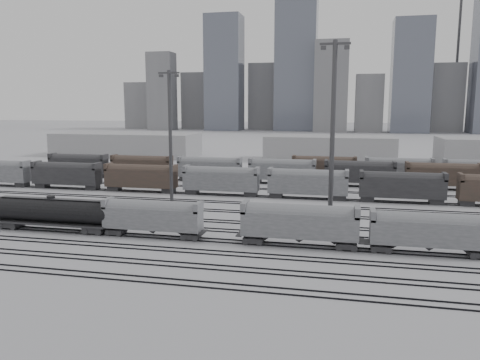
% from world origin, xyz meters
% --- Properties ---
extents(ground, '(900.00, 900.00, 0.00)m').
position_xyz_m(ground, '(0.00, 0.00, 0.00)').
color(ground, silver).
rests_on(ground, ground).
extents(tracks, '(220.00, 71.50, 0.16)m').
position_xyz_m(tracks, '(0.00, 17.50, 0.08)').
color(tracks, black).
rests_on(tracks, ground).
extents(tank_car_b, '(19.36, 3.23, 4.78)m').
position_xyz_m(tank_car_b, '(-25.50, 1.00, 2.77)').
color(tank_car_b, '#242427').
rests_on(tank_car_b, ground).
extents(hopper_car_a, '(13.58, 2.70, 4.86)m').
position_xyz_m(hopper_car_a, '(-10.31, 1.00, 3.00)').
color(hopper_car_a, '#242427').
rests_on(hopper_car_a, ground).
extents(hopper_car_b, '(14.63, 2.91, 5.23)m').
position_xyz_m(hopper_car_b, '(9.34, 1.00, 3.23)').
color(hopper_car_b, '#242427').
rests_on(hopper_car_b, ground).
extents(hopper_car_c, '(13.84, 2.75, 4.95)m').
position_xyz_m(hopper_car_c, '(24.72, 1.00, 3.06)').
color(hopper_car_c, '#242427').
rests_on(hopper_car_c, ground).
extents(light_mast_b, '(3.75, 0.60, 23.44)m').
position_xyz_m(light_mast_b, '(-14.84, 20.12, 12.44)').
color(light_mast_b, '#3A3A3D').
rests_on(light_mast_b, ground).
extents(light_mast_c, '(4.23, 0.68, 26.45)m').
position_xyz_m(light_mast_c, '(12.81, 11.50, 14.03)').
color(light_mast_c, '#3A3A3D').
rests_on(light_mast_c, ground).
extents(bg_string_near, '(151.00, 3.00, 5.60)m').
position_xyz_m(bg_string_near, '(8.00, 32.00, 2.80)').
color(bg_string_near, gray).
rests_on(bg_string_near, ground).
extents(bg_string_mid, '(151.00, 3.00, 5.60)m').
position_xyz_m(bg_string_mid, '(18.00, 48.00, 2.80)').
color(bg_string_mid, '#242427').
rests_on(bg_string_mid, ground).
extents(bg_string_far, '(66.00, 3.00, 5.60)m').
position_xyz_m(bg_string_far, '(35.50, 56.00, 2.80)').
color(bg_string_far, '#45342C').
rests_on(bg_string_far, ground).
extents(warehouse_left, '(50.00, 18.00, 8.00)m').
position_xyz_m(warehouse_left, '(-60.00, 95.00, 4.00)').
color(warehouse_left, '#A0A0A2').
rests_on(warehouse_left, ground).
extents(warehouse_mid, '(40.00, 18.00, 8.00)m').
position_xyz_m(warehouse_mid, '(10.00, 95.00, 4.00)').
color(warehouse_mid, '#A0A0A2').
rests_on(warehouse_mid, ground).
extents(skyline, '(316.00, 22.40, 95.00)m').
position_xyz_m(skyline, '(10.84, 280.00, 34.73)').
color(skyline, gray).
rests_on(skyline, ground).
extents(crane_left, '(42.00, 1.80, 100.00)m').
position_xyz_m(crane_left, '(-28.74, 305.00, 57.39)').
color(crane_left, '#3A3A3D').
rests_on(crane_left, ground).
extents(crane_right, '(42.00, 1.80, 100.00)m').
position_xyz_m(crane_right, '(91.26, 305.00, 57.39)').
color(crane_right, '#3A3A3D').
rests_on(crane_right, ground).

